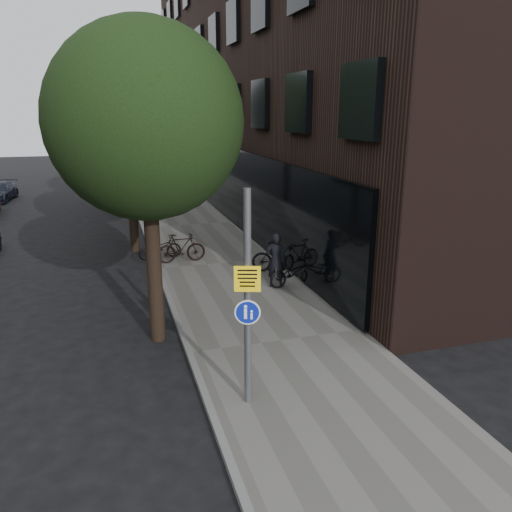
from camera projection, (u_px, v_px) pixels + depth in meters
name	position (u px, v px, depth m)	size (l,w,h in m)	color
ground	(329.00, 425.00, 9.15)	(120.00, 120.00, 0.00)	black
sidewalk	(220.00, 265.00, 18.38)	(4.50, 60.00, 0.12)	slate
curb_edge	(158.00, 270.00, 17.75)	(0.15, 60.00, 0.13)	slate
building_right_dark_brick	(309.00, 48.00, 29.15)	(12.00, 40.00, 18.00)	black
street_tree_near	(148.00, 130.00, 11.26)	(4.40, 4.40, 7.50)	black
street_tree_mid	(128.00, 121.00, 19.06)	(5.00, 5.00, 7.80)	black
street_tree_far	(119.00, 118.00, 27.32)	(5.00, 5.00, 7.80)	black
signpost	(248.00, 300.00, 9.10)	(0.47, 0.17, 4.15)	#595B5E
pedestrian	(276.00, 260.00, 15.72)	(0.64, 0.42, 1.74)	black
parked_bike_facade_near	(293.00, 272.00, 15.90)	(0.59, 1.68, 0.88)	black
parked_bike_facade_far	(278.00, 257.00, 17.25)	(0.51, 1.80, 1.08)	black
parked_bike_curb_near	(160.00, 248.00, 18.77)	(0.57, 1.62, 0.85)	black
parked_bike_curb_far	(181.00, 248.00, 18.34)	(0.50, 1.78, 1.07)	black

